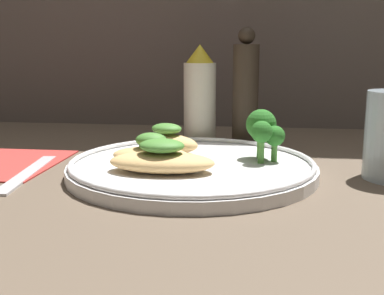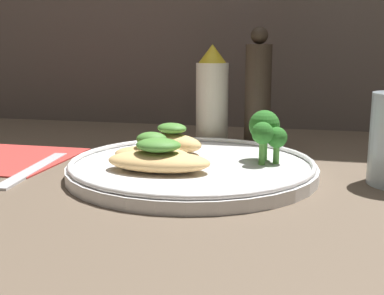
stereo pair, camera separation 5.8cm
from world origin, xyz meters
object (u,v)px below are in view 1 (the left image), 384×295
at_px(broccoli_bunch, 264,129).
at_px(pepper_grinder, 245,92).
at_px(plate, 192,167).
at_px(sauce_bottle, 200,97).

height_order(broccoli_bunch, pepper_grinder, pepper_grinder).
height_order(plate, pepper_grinder, pepper_grinder).
bearing_deg(sauce_bottle, pepper_grinder, 0.00).
bearing_deg(plate, broccoli_bunch, 20.70).
xyz_separation_m(broccoli_bunch, sauce_bottle, (-0.10, 0.16, 0.02)).
height_order(broccoli_bunch, sauce_bottle, sauce_bottle).
height_order(plate, broccoli_bunch, broccoli_bunch).
height_order(sauce_bottle, pepper_grinder, pepper_grinder).
xyz_separation_m(plate, broccoli_bunch, (0.09, 0.03, 0.04)).
bearing_deg(plate, pepper_grinder, 72.84).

